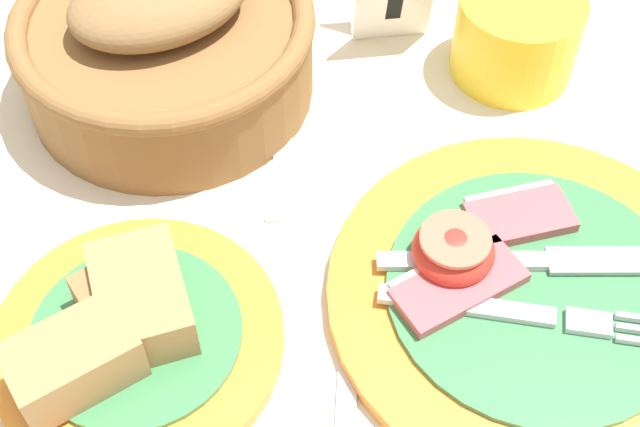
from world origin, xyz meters
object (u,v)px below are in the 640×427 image
object	(u,v)px
bread_plate	(128,331)
bread_basket	(166,44)
teaspoon_near_cup	(269,246)
breakfast_plate	(527,290)
sugar_cup	(517,33)

from	to	relation	value
bread_plate	bread_basket	size ratio (longest dim) A/B	0.81
bread_plate	teaspoon_near_cup	size ratio (longest dim) A/B	0.93
breakfast_plate	sugar_cup	distance (m)	0.21
bread_plate	bread_basket	world-z (taller)	bread_basket
sugar_cup	teaspoon_near_cup	distance (m)	0.25
sugar_cup	bread_basket	size ratio (longest dim) A/B	0.43
bread_plate	sugar_cup	xyz separation A→B (m)	(0.30, 0.20, 0.02)
bread_plate	sugar_cup	size ratio (longest dim) A/B	1.89
breakfast_plate	teaspoon_near_cup	bearing A→B (deg)	157.24
breakfast_plate	sugar_cup	xyz separation A→B (m)	(0.05, 0.21, 0.03)
sugar_cup	bread_basket	xyz separation A→B (m)	(-0.26, 0.02, 0.01)
sugar_cup	bread_basket	world-z (taller)	bread_basket
breakfast_plate	sugar_cup	world-z (taller)	sugar_cup
breakfast_plate	bread_basket	distance (m)	0.31
breakfast_plate	teaspoon_near_cup	size ratio (longest dim) A/B	1.37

